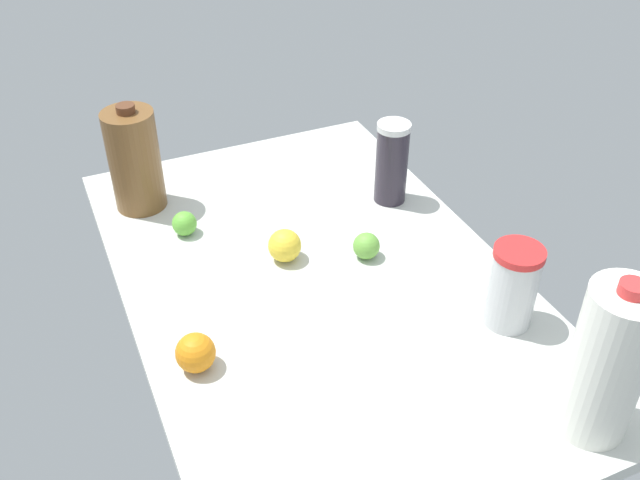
# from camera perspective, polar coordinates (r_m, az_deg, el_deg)

# --- Properties ---
(countertop) EXTENTS (1.20, 0.76, 0.03)m
(countertop) POSITION_cam_1_polar(r_m,az_deg,el_deg) (1.46, 0.00, -3.64)
(countertop) COLOR silver
(countertop) RESTS_ON ground
(chocolate_milk_jug) EXTENTS (0.12, 0.12, 0.25)m
(chocolate_milk_jug) POSITION_cam_1_polar(r_m,az_deg,el_deg) (1.66, -14.62, 6.21)
(chocolate_milk_jug) COLOR brown
(chocolate_milk_jug) RESTS_ON countertop
(tumbler_cup) EXTENTS (0.09, 0.09, 0.17)m
(tumbler_cup) POSITION_cam_1_polar(r_m,az_deg,el_deg) (1.35, 15.16, -3.59)
(tumbler_cup) COLOR silver
(tumbler_cup) RESTS_ON countertop
(milk_jug) EXTENTS (0.11, 0.11, 0.29)m
(milk_jug) POSITION_cam_1_polar(r_m,az_deg,el_deg) (1.17, 22.01, -9.09)
(milk_jug) COLOR white
(milk_jug) RESTS_ON countertop
(shaker_bottle) EXTENTS (0.08, 0.08, 0.20)m
(shaker_bottle) POSITION_cam_1_polar(r_m,az_deg,el_deg) (1.64, 5.76, 6.19)
(shaker_bottle) COLOR #2D2632
(shaker_bottle) RESTS_ON countertop
(lemon_loose) EXTENTS (0.07, 0.07, 0.07)m
(lemon_loose) POSITION_cam_1_polar(r_m,az_deg,el_deg) (1.48, -2.84, -0.45)
(lemon_loose) COLOR yellow
(lemon_loose) RESTS_ON countertop
(orange_near_front) EXTENTS (0.07, 0.07, 0.07)m
(orange_near_front) POSITION_cam_1_polar(r_m,az_deg,el_deg) (1.26, -9.93, -8.87)
(orange_near_front) COLOR orange
(orange_near_front) RESTS_ON countertop
(lime_beside_bowl) EXTENTS (0.05, 0.05, 0.05)m
(lime_beside_bowl) POSITION_cam_1_polar(r_m,az_deg,el_deg) (1.59, -10.79, 1.31)
(lime_beside_bowl) COLOR #61B53A
(lime_beside_bowl) RESTS_ON countertop
(lime_by_jug) EXTENTS (0.06, 0.06, 0.06)m
(lime_by_jug) POSITION_cam_1_polar(r_m,az_deg,el_deg) (1.49, 3.73, -0.47)
(lime_by_jug) COLOR #69AC40
(lime_by_jug) RESTS_ON countertop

